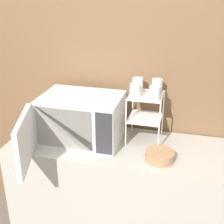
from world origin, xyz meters
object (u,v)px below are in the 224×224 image
object	(u,v)px
glass_front_right	(155,93)
bowl	(160,156)
glass_front_left	(135,91)
microwave	(79,119)
dish_rack	(146,108)
glass_back_right	(157,86)
glass_back_left	(138,84)

from	to	relation	value
glass_front_right	bowl	world-z (taller)	glass_front_right
glass_front_left	glass_front_right	xyz separation A→B (m)	(0.13, -0.01, 0.00)
microwave	bowl	bearing A→B (deg)	-12.03
glass_front_left	glass_front_right	world-z (taller)	same
dish_rack	glass_front_right	size ratio (longest dim) A/B	3.77
glass_back_right	bowl	world-z (taller)	glass_back_right
glass_back_right	bowl	bearing A→B (deg)	-76.50
dish_rack	glass_front_right	xyz separation A→B (m)	(0.07, -0.08, 0.14)
glass_back_right	glass_front_right	xyz separation A→B (m)	(0.00, -0.15, 0.00)
microwave	bowl	distance (m)	0.62
microwave	glass_front_right	world-z (taller)	glass_front_right
glass_front_left	bowl	bearing A→B (deg)	-41.76
glass_front_left	glass_back_left	xyz separation A→B (m)	(-0.01, 0.14, 0.00)
glass_back_right	bowl	size ratio (longest dim) A/B	0.50
glass_front_right	bowl	distance (m)	0.41
microwave	dish_rack	xyz separation A→B (m)	(0.45, 0.13, 0.08)
microwave	glass_front_left	bearing A→B (deg)	8.73
glass_front_left	glass_back_left	distance (m)	0.14
dish_rack	glass_back_right	size ratio (longest dim) A/B	3.77
glass_front_left	bowl	world-z (taller)	glass_front_left
dish_rack	glass_back_right	xyz separation A→B (m)	(0.06, 0.07, 0.14)
glass_back_right	glass_back_left	bearing A→B (deg)	-177.81
glass_front_left	glass_front_right	distance (m)	0.13
glass_front_right	dish_rack	bearing A→B (deg)	130.86
microwave	glass_back_right	distance (m)	0.59
glass_back_left	glass_front_right	bearing A→B (deg)	-46.14
dish_rack	bowl	bearing A→B (deg)	-60.75
glass_front_left	glass_back_right	bearing A→B (deg)	47.82
glass_front_left	glass_back_right	distance (m)	0.19
dish_rack	glass_back_left	xyz separation A→B (m)	(-0.07, 0.07, 0.14)
glass_front_right	glass_back_left	bearing A→B (deg)	133.86
dish_rack	glass_back_left	world-z (taller)	glass_back_left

